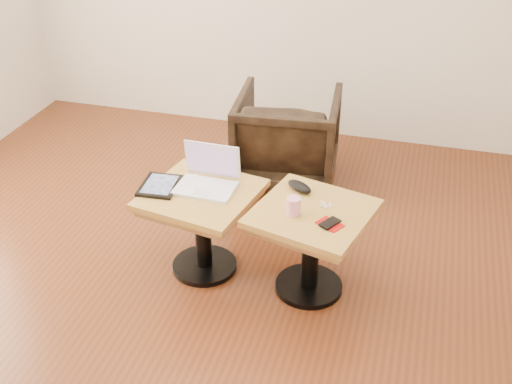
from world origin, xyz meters
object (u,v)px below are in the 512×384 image
(side_table_right, at_px, (312,231))
(armchair, at_px, (287,137))
(laptop, at_px, (208,179))
(striped_cup, at_px, (293,206))
(side_table_left, at_px, (202,212))

(side_table_right, xyz_separation_m, armchair, (-0.41, 1.20, -0.07))
(side_table_right, distance_m, laptop, 0.64)
(striped_cup, distance_m, armchair, 1.32)
(armchair, bearing_deg, striped_cup, 99.09)
(side_table_right, bearing_deg, laptop, -173.67)
(striped_cup, xyz_separation_m, armchair, (-0.32, 1.26, -0.25))
(side_table_right, bearing_deg, armchair, 123.47)
(side_table_right, relative_size, striped_cup, 7.31)
(side_table_left, distance_m, laptop, 0.19)
(striped_cup, bearing_deg, side_table_left, 171.57)
(striped_cup, bearing_deg, armchair, 104.38)
(side_table_left, xyz_separation_m, striped_cup, (0.54, -0.08, 0.18))
(side_table_left, height_order, laptop, laptop)
(side_table_right, height_order, armchair, armchair)
(armchair, bearing_deg, side_table_left, 74.32)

